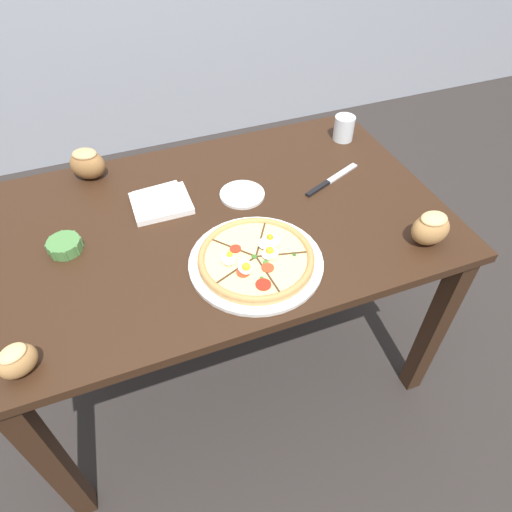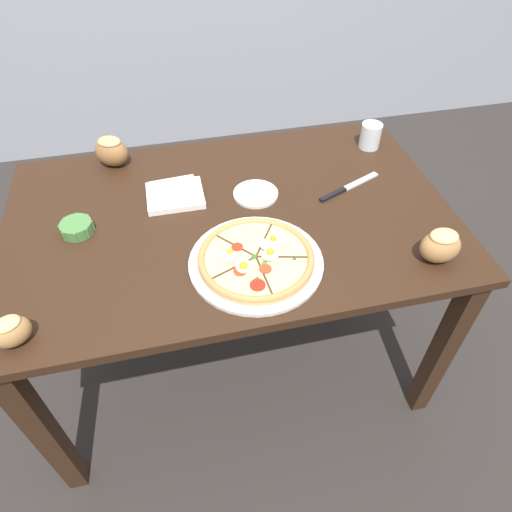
# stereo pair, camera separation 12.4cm
# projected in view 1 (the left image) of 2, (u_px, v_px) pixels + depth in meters

# --- Properties ---
(ground_plane) EXTENTS (12.00, 12.00, 0.00)m
(ground_plane) POSITION_uv_depth(u_px,v_px,m) (230.00, 353.00, 1.94)
(ground_plane) COLOR #2D2826
(dining_table) EXTENTS (1.37, 0.87, 0.76)m
(dining_table) POSITION_uv_depth(u_px,v_px,m) (222.00, 241.00, 1.47)
(dining_table) COLOR #331E11
(dining_table) RESTS_ON ground_plane
(pizza) EXTENTS (0.37, 0.37, 0.05)m
(pizza) POSITION_uv_depth(u_px,v_px,m) (256.00, 259.00, 1.25)
(pizza) COLOR white
(pizza) RESTS_ON dining_table
(ramekin_bowl) EXTENTS (0.10, 0.10, 0.04)m
(ramekin_bowl) POSITION_uv_depth(u_px,v_px,m) (65.00, 245.00, 1.28)
(ramekin_bowl) COLOR #4C8442
(ramekin_bowl) RESTS_ON dining_table
(napkin_folded) EXTENTS (0.18, 0.15, 0.04)m
(napkin_folded) POSITION_uv_depth(u_px,v_px,m) (161.00, 202.00, 1.42)
(napkin_folded) COLOR white
(napkin_folded) RESTS_ON dining_table
(bread_piece_near) EXTENTS (0.14, 0.13, 0.10)m
(bread_piece_near) POSITION_uv_depth(u_px,v_px,m) (87.00, 163.00, 1.51)
(bread_piece_near) COLOR olive
(bread_piece_near) RESTS_ON dining_table
(bread_piece_mid) EXTENTS (0.11, 0.09, 0.10)m
(bread_piece_mid) POSITION_uv_depth(u_px,v_px,m) (431.00, 228.00, 1.28)
(bread_piece_mid) COLOR #B27F47
(bread_piece_mid) RESTS_ON dining_table
(bread_piece_far) EXTENTS (0.11, 0.10, 0.08)m
(bread_piece_far) POSITION_uv_depth(u_px,v_px,m) (17.00, 360.00, 1.00)
(bread_piece_far) COLOR #B27F47
(bread_piece_far) RESTS_ON dining_table
(knife_main) EXTENTS (0.24, 0.12, 0.01)m
(knife_main) POSITION_uv_depth(u_px,v_px,m) (331.00, 180.00, 1.53)
(knife_main) COLOR silver
(knife_main) RESTS_ON dining_table
(water_glass) EXTENTS (0.07, 0.07, 0.09)m
(water_glass) POSITION_uv_depth(u_px,v_px,m) (344.00, 129.00, 1.69)
(water_glass) COLOR white
(water_glass) RESTS_ON dining_table
(side_saucer) EXTENTS (0.14, 0.14, 0.01)m
(side_saucer) POSITION_uv_depth(u_px,v_px,m) (242.00, 195.00, 1.47)
(side_saucer) COLOR white
(side_saucer) RESTS_ON dining_table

